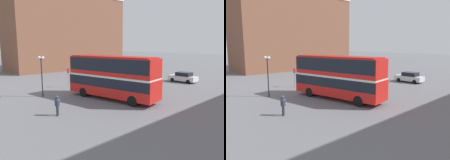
{
  "view_description": "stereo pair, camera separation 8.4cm",
  "coord_description": "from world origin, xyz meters",
  "views": [
    {
      "loc": [
        17.92,
        -16.42,
        5.86
      ],
      "look_at": [
        1.22,
        -0.54,
        2.08
      ],
      "focal_mm": 35.0,
      "sensor_mm": 36.0,
      "label": 1
    },
    {
      "loc": [
        17.98,
        -16.36,
        5.86
      ],
      "look_at": [
        1.22,
        -0.54,
        2.08
      ],
      "focal_mm": 35.0,
      "sensor_mm": 36.0,
      "label": 2
    }
  ],
  "objects": [
    {
      "name": "ground_plane",
      "position": [
        0.0,
        0.0,
        0.0
      ],
      "size": [
        240.0,
        240.0,
        0.0
      ],
      "primitive_type": "plane",
      "color": "slate"
    },
    {
      "name": "parked_car_kerb_near",
      "position": [
        1.14,
        14.92,
        0.79
      ],
      "size": [
        4.27,
        2.02,
        1.58
      ],
      "rotation": [
        0.0,
        0.0,
        3.18
      ],
      "color": "silver",
      "rests_on": "ground_plane"
    },
    {
      "name": "street_lamp_twin_globe",
      "position": [
        -4.89,
        -5.52,
        3.38
      ],
      "size": [
        1.17,
        0.33,
        4.57
      ],
      "color": "black",
      "rests_on": "ground_plane"
    },
    {
      "name": "building_row_left",
      "position": [
        -28.53,
        13.01,
        8.77
      ],
      "size": [
        10.17,
        28.39,
        17.52
      ],
      "color": "brown",
      "rests_on": "ground_plane"
    },
    {
      "name": "pedestrian_foreground",
      "position": [
        2.16,
        -7.68,
        1.04
      ],
      "size": [
        0.59,
        0.59,
        1.71
      ],
      "rotation": [
        0.0,
        0.0,
        4.0
      ],
      "color": "#232328",
      "rests_on": "ground_plane"
    },
    {
      "name": "no_entry_sign",
      "position": [
        -7.77,
        -0.32,
        1.74
      ],
      "size": [
        0.63,
        0.08,
        2.59
      ],
      "color": "gray",
      "rests_on": "ground_plane"
    },
    {
      "name": "double_decker_bus",
      "position": [
        1.22,
        -0.54,
        2.66
      ],
      "size": [
        10.73,
        4.2,
        4.63
      ],
      "rotation": [
        0.0,
        0.0,
        0.16
      ],
      "color": "red",
      "rests_on": "ground_plane"
    }
  ]
}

